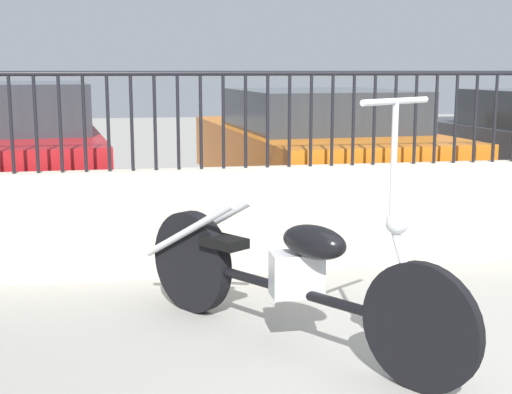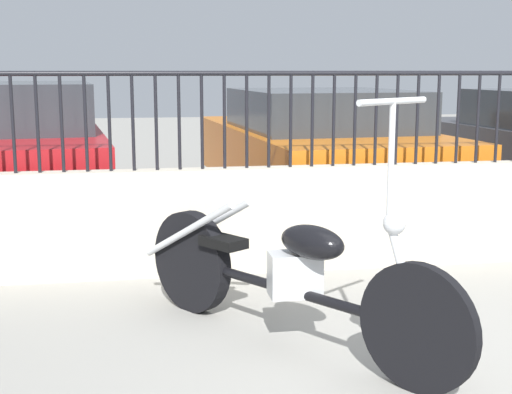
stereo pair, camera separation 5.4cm
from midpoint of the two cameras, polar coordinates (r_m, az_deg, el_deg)
low_wall at (r=5.63m, az=9.75°, el=-1.42°), size 10.23×0.18×0.79m
fence_railing at (r=5.52m, az=10.02°, el=7.43°), size 10.23×0.04×0.71m
motorcycle_black at (r=4.01m, az=1.13°, el=-5.94°), size 1.45×1.97×1.39m
car_red at (r=7.70m, az=-19.77°, el=3.52°), size 2.29×4.49×1.38m
car_orange at (r=7.92m, az=4.46°, el=4.01°), size 2.20×4.40×1.30m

